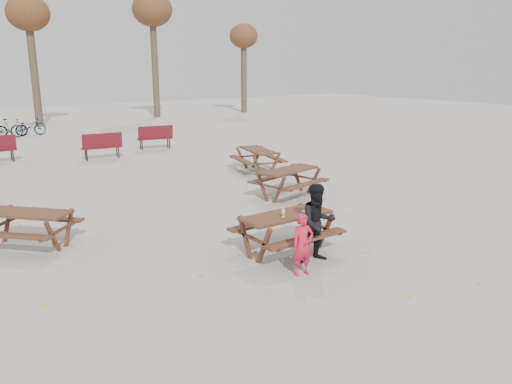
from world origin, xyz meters
TOP-DOWN VIEW (x-y plane):
  - ground at (0.00, 0.00)m, footprint 80.00×80.00m
  - main_picnic_table at (0.00, 0.00)m, footprint 1.80×1.45m
  - food_tray at (0.40, -0.14)m, footprint 0.18×0.11m
  - bread_roll at (0.40, -0.14)m, footprint 0.14×0.06m
  - soda_bottle at (-0.18, -0.12)m, footprint 0.07×0.07m
  - child at (-0.44, -1.00)m, footprint 0.44×0.33m
  - adult at (0.20, -0.67)m, footprint 0.82×0.70m
  - picnic_table_east at (2.71, 3.26)m, footprint 2.04×1.77m
  - picnic_table_north at (-3.97, 3.23)m, footprint 2.13×2.14m
  - picnic_table_far at (3.98, 6.47)m, footprint 1.80×2.06m
  - park_bench_row at (-1.27, 12.73)m, footprint 10.27×2.12m
  - tree_row at (0.90, 25.15)m, footprint 32.17×3.52m
  - fallen_leaves at (0.50, 2.50)m, footprint 11.00×11.00m

SIDE VIEW (x-z plane):
  - ground at x=0.00m, z-range 0.00..0.00m
  - fallen_leaves at x=0.50m, z-range 0.00..0.01m
  - picnic_table_north at x=-3.97m, z-range 0.00..0.72m
  - picnic_table_far at x=3.98m, z-range 0.00..0.77m
  - picnic_table_east at x=2.71m, z-range 0.00..0.77m
  - park_bench_row at x=-1.27m, z-range 0.00..1.03m
  - child at x=-0.44m, z-range 0.00..1.10m
  - main_picnic_table at x=0.00m, z-range 0.20..0.97m
  - adult at x=0.20m, z-range 0.00..1.46m
  - food_tray at x=0.40m, z-range 0.78..0.81m
  - bread_roll at x=0.40m, z-range 0.81..0.86m
  - soda_bottle at x=-0.18m, z-range 0.76..0.93m
  - tree_row at x=0.90m, z-range 2.06..10.32m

